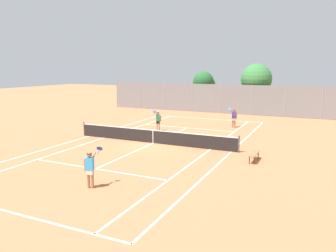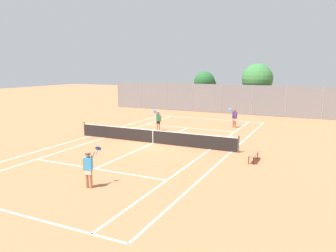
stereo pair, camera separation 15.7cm
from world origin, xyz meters
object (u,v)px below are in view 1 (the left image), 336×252
Objects in this scene: loose_tennis_ball_1 at (230,129)px; loose_tennis_ball_2 at (149,143)px; courtside_bench at (254,154)px; tree_behind_left at (204,83)px; tree_behind_right at (256,80)px; loose_tennis_ball_3 at (128,129)px; loose_tennis_ball_4 at (156,165)px; loose_tennis_ball_0 at (192,176)px; player_near_side at (90,167)px; player_far_left at (158,120)px; tennis_net at (153,136)px; player_far_right at (234,117)px.

loose_tennis_ball_1 is 1.00× the size of loose_tennis_ball_2.
loose_tennis_ball_2 is at bearing 169.54° from courtside_bench.
tree_behind_right is at bearing -14.72° from tree_behind_left.
loose_tennis_ball_3 and loose_tennis_ball_4 have the same top height.
loose_tennis_ball_0 is 12.77m from loose_tennis_ball_1.
courtside_bench is at bearing -64.60° from tree_behind_left.
loose_tennis_ball_1 is at bearing 82.47° from player_near_side.
courtside_bench is (8.85, -5.62, -0.52)m from player_far_left.
tree_behind_left is at bearing 99.06° from tennis_net.
tree_behind_left reaches higher than loose_tennis_ball_1.
player_far_left is 6.71m from player_far_right.
loose_tennis_ball_0 is at bearing 42.51° from player_near_side.
loose_tennis_ball_2 is 0.01× the size of tree_behind_left.
player_near_side is 16.05m from loose_tennis_ball_1.
loose_tennis_ball_3 is 0.01× the size of tree_behind_left.
player_far_right is at bearing -89.17° from tree_behind_right.
tree_behind_left is at bearing 115.40° from courtside_bench.
player_near_side reaches higher than loose_tennis_ball_0.
player_near_side is at bearing -137.49° from loose_tennis_ball_0.
player_near_side is 8.77m from loose_tennis_ball_2.
tree_behind_left reaches higher than player_far_right.
tennis_net is 181.82× the size of loose_tennis_ball_2.
player_far_right reaches higher than loose_tennis_ball_0.
tree_behind_left reaches higher than player_far_left.
loose_tennis_ball_3 is at bearing 137.62° from loose_tennis_ball_2.
loose_tennis_ball_3 is (-4.27, 3.55, -0.48)m from tennis_net.
tree_behind_right is at bearing 90.83° from player_far_right.
tree_behind_left is at bearing 119.35° from player_far_right.
player_near_side is 17.05m from player_far_right.
player_far_left is 26.88× the size of loose_tennis_ball_2.
tree_behind_left is (1.02, 16.89, 3.21)m from loose_tennis_ball_3.
player_far_right reaches higher than loose_tennis_ball_3.
tennis_net is 8.82m from player_near_side.
loose_tennis_ball_2 is 0.01× the size of tree_behind_right.
player_far_right is 13.82m from loose_tennis_ball_0.
tennis_net is 5.57m from loose_tennis_ball_3.
loose_tennis_ball_0 is (6.65, -9.61, -0.89)m from player_far_left.
loose_tennis_ball_1 is 8.66m from loose_tennis_ball_3.
loose_tennis_ball_4 is at bearing -76.87° from tree_behind_left.
loose_tennis_ball_0 is 24.50m from tree_behind_right.
tennis_net is 6.76× the size of player_near_side.
loose_tennis_ball_4 is (6.85, -8.14, 0.00)m from loose_tennis_ball_3.
player_near_side reaches higher than loose_tennis_ball_4.
courtside_bench is 20.78m from tree_behind_right.
player_far_left and player_far_right have the same top height.
loose_tennis_ball_0 is 12.93m from loose_tennis_ball_3.
loose_tennis_ball_1 is 15.24m from tree_behind_left.
tree_behind_right is (3.46, 18.67, 3.26)m from tennis_net.
loose_tennis_ball_0 is at bearing -45.82° from loose_tennis_ball_2.
player_far_left is 1.18× the size of courtside_bench.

